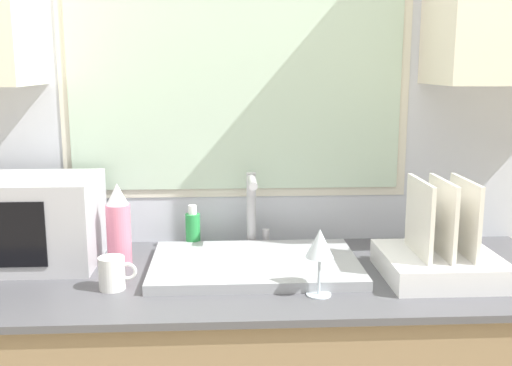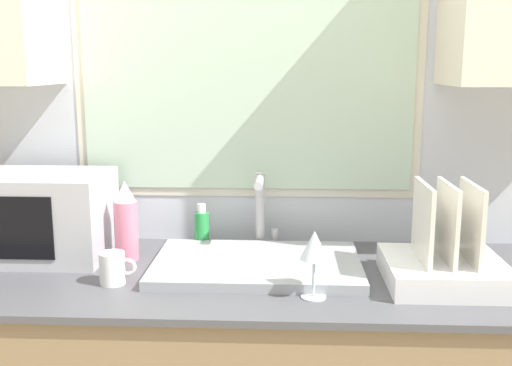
{
  "view_description": "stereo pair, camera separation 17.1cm",
  "coord_description": "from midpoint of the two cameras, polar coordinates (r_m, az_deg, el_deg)",
  "views": [
    {
      "loc": [
        -0.04,
        -1.37,
        1.49
      ],
      "look_at": [
        0.05,
        0.3,
        1.16
      ],
      "focal_mm": 42.0,
      "sensor_mm": 36.0,
      "label": 1
    },
    {
      "loc": [
        0.13,
        -1.37,
        1.49
      ],
      "look_at": [
        0.05,
        0.3,
        1.16
      ],
      "focal_mm": 42.0,
      "sensor_mm": 36.0,
      "label": 2
    }
  ],
  "objects": [
    {
      "name": "sink_basin",
      "position": [
        1.83,
        2.78,
        -7.8
      ],
      "size": [
        0.63,
        0.41,
        0.03
      ],
      "color": "#9EA0A5",
      "rests_on": "countertop"
    },
    {
      "name": "dish_rack",
      "position": [
        1.81,
        20.13,
        -7.15
      ],
      "size": [
        0.33,
        0.32,
        0.29
      ],
      "color": "white",
      "rests_on": "countertop"
    },
    {
      "name": "wine_glass",
      "position": [
        1.6,
        8.66,
        -6.15
      ],
      "size": [
        0.08,
        0.08,
        0.18
      ],
      "color": "silver",
      "rests_on": "countertop"
    },
    {
      "name": "faucet",
      "position": [
        2.0,
        2.94,
        -2.12
      ],
      "size": [
        0.08,
        0.17,
        0.26
      ],
      "color": "#B7B7BC",
      "rests_on": "countertop"
    },
    {
      "name": "soap_bottle",
      "position": [
        2.04,
        -2.79,
        -4.37
      ],
      "size": [
        0.05,
        0.05,
        0.15
      ],
      "color": "#268C3F",
      "rests_on": "countertop"
    },
    {
      "name": "wall_back",
      "position": [
        2.04,
        1.59,
        8.09
      ],
      "size": [
        6.0,
        0.38,
        2.6
      ],
      "color": "silver",
      "rests_on": "ground_plane"
    },
    {
      "name": "mug_near_sink",
      "position": [
        1.73,
        -10.73,
        -8.02
      ],
      "size": [
        0.11,
        0.07,
        0.09
      ],
      "color": "white",
      "rests_on": "countertop"
    },
    {
      "name": "spray_bottle",
      "position": [
        1.92,
        -9.82,
        -3.71
      ],
      "size": [
        0.08,
        0.08,
        0.26
      ],
      "color": "#D8728C",
      "rests_on": "countertop"
    },
    {
      "name": "microwave",
      "position": [
        2.02,
        -17.96,
        -2.98
      ],
      "size": [
        0.46,
        0.31,
        0.27
      ],
      "color": "#B2B2B7",
      "rests_on": "countertop"
    }
  ]
}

